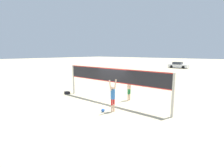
# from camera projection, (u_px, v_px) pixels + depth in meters

# --- Properties ---
(ground_plane) EXTENTS (200.00, 200.00, 0.00)m
(ground_plane) POSITION_uv_depth(u_px,v_px,m) (112.00, 103.00, 12.73)
(ground_plane) COLOR beige
(volleyball_net) EXTENTS (9.02, 0.14, 2.52)m
(volleyball_net) POSITION_uv_depth(u_px,v_px,m) (112.00, 79.00, 12.41)
(volleyball_net) COLOR beige
(volleyball_net) RESTS_ON ground_plane
(player_spiker) EXTENTS (0.28, 0.69, 2.01)m
(player_spiker) POSITION_uv_depth(u_px,v_px,m) (113.00, 95.00, 10.58)
(player_spiker) COLOR beige
(player_spiker) RESTS_ON ground_plane
(player_blocker) EXTENTS (0.28, 0.72, 2.22)m
(player_blocker) POSITION_uv_depth(u_px,v_px,m) (129.00, 85.00, 13.13)
(player_blocker) COLOR beige
(player_blocker) RESTS_ON ground_plane
(volleyball) EXTENTS (0.22, 0.22, 0.22)m
(volleyball) POSITION_uv_depth(u_px,v_px,m) (103.00, 110.00, 10.72)
(volleyball) COLOR blue
(volleyball) RESTS_ON ground_plane
(gear_bag) EXTENTS (0.46, 0.31, 0.21)m
(gear_bag) POSITION_uv_depth(u_px,v_px,m) (67.00, 93.00, 15.40)
(gear_bag) COLOR black
(gear_bag) RESTS_ON ground_plane
(parked_car_near) EXTENTS (4.39, 2.00, 1.43)m
(parked_car_near) POSITION_uv_depth(u_px,v_px,m) (178.00, 65.00, 40.60)
(parked_car_near) COLOR silver
(parked_car_near) RESTS_ON ground_plane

